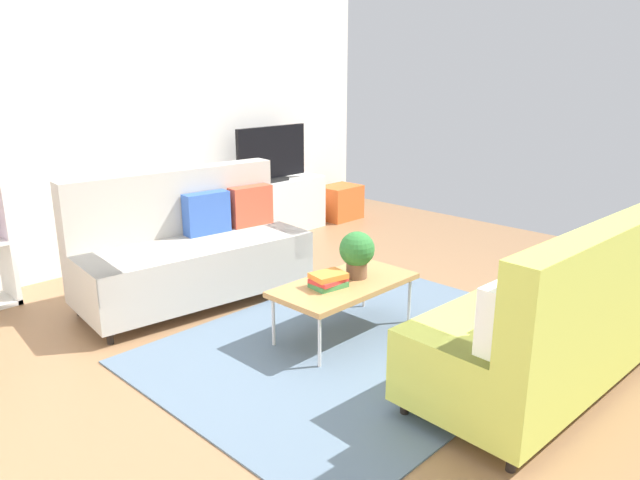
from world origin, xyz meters
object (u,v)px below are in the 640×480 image
at_px(coffee_table, 345,286).
at_px(tv, 272,155).
at_px(couch_green, 550,324).
at_px(storage_trunk, 340,202).
at_px(vase_0, 229,179).
at_px(bottle_0, 245,179).
at_px(tv_console, 272,207).
at_px(potted_plant, 357,252).
at_px(couch_beige, 191,249).
at_px(table_book_0, 328,285).

relative_size(coffee_table, tv, 1.10).
bearing_deg(couch_green, storage_trunk, 61.53).
xyz_separation_m(storage_trunk, vase_0, (-1.68, 0.15, 0.52)).
height_order(tv, bottle_0, tv).
height_order(tv_console, potted_plant, potted_plant).
distance_m(couch_green, tv, 4.12).
bearing_deg(storage_trunk, couch_green, -121.10).
relative_size(couch_beige, coffee_table, 1.81).
distance_m(couch_green, tv_console, 4.11).
xyz_separation_m(coffee_table, bottle_0, (1.07, 2.47, 0.33)).
bearing_deg(tv_console, bottle_0, -174.60).
bearing_deg(bottle_0, table_book_0, -116.50).
relative_size(vase_0, bottle_0, 1.14).
distance_m(tv_console, table_book_0, 2.99).
distance_m(tv, vase_0, 0.62).
bearing_deg(tv_console, couch_beige, -149.70).
relative_size(table_book_0, vase_0, 1.20).
bearing_deg(couch_green, potted_plant, 98.19).
xyz_separation_m(coffee_table, storage_trunk, (2.59, 2.41, -0.17)).
relative_size(tv, vase_0, 5.02).
xyz_separation_m(storage_trunk, potted_plant, (-2.45, -2.40, 0.40)).
bearing_deg(potted_plant, coffee_table, -177.54).
relative_size(tv, potted_plant, 2.82).
bearing_deg(potted_plant, tv, 61.48).
xyz_separation_m(couch_green, tv, (1.21, 3.91, 0.51)).
bearing_deg(potted_plant, vase_0, 73.24).
distance_m(tv_console, vase_0, 0.72).
height_order(potted_plant, vase_0, vase_0).
bearing_deg(coffee_table, bottle_0, 66.65).
bearing_deg(tv_console, coffee_table, -120.69).
xyz_separation_m(couch_green, bottle_0, (0.79, 3.89, 0.28)).
height_order(couch_green, tv, tv).
bearing_deg(couch_green, couch_beige, 105.59).
xyz_separation_m(couch_green, tv_console, (1.21, 3.93, -0.13)).
relative_size(storage_trunk, bottle_0, 2.98).
height_order(potted_plant, bottle_0, bottle_0).
relative_size(potted_plant, vase_0, 1.78).
distance_m(table_book_0, vase_0, 2.77).
xyz_separation_m(couch_beige, coffee_table, (0.37, -1.42, -0.05)).
xyz_separation_m(coffee_table, potted_plant, (0.14, 0.01, 0.23)).
bearing_deg(bottle_0, tv_console, 5.40).
bearing_deg(couch_beige, vase_0, -131.66).
distance_m(tv, bottle_0, 0.48).
distance_m(couch_beige, storage_trunk, 3.13).
distance_m(couch_beige, tv, 2.21).
xyz_separation_m(tv, potted_plant, (-1.35, -2.48, -0.33)).
bearing_deg(table_book_0, tv_console, 56.55).
distance_m(couch_beige, coffee_table, 1.47).
distance_m(tv_console, potted_plant, 2.86).
distance_m(couch_green, vase_0, 4.04).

